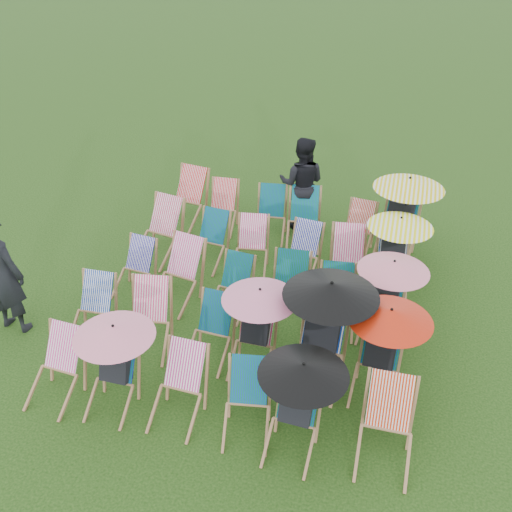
% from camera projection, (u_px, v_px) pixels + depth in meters
% --- Properties ---
extents(ground, '(100.00, 100.00, 0.00)m').
position_uv_depth(ground, '(254.00, 313.00, 8.78)').
color(ground, black).
rests_on(ground, ground).
extents(deckchair_0, '(0.64, 0.85, 0.88)m').
position_uv_depth(deckchair_0, '(54.00, 369.00, 7.13)').
color(deckchair_0, '#956A45').
rests_on(deckchair_0, ground).
extents(deckchair_1, '(0.99, 1.02, 1.17)m').
position_uv_depth(deckchair_1, '(113.00, 365.00, 6.93)').
color(deckchair_1, '#956A45').
rests_on(deckchair_1, ground).
extents(deckchair_2, '(0.62, 0.84, 0.88)m').
position_uv_depth(deckchair_2, '(178.00, 388.00, 6.84)').
color(deckchair_2, '#956A45').
rests_on(deckchair_2, ground).
extents(deckchair_3, '(0.68, 0.86, 0.85)m').
position_uv_depth(deckchair_3, '(247.00, 404.00, 6.66)').
color(deckchair_3, '#956A45').
rests_on(deckchair_3, ground).
extents(deckchair_4, '(1.01, 1.06, 1.20)m').
position_uv_depth(deckchair_4, '(296.00, 406.00, 6.36)').
color(deckchair_4, '#956A45').
rests_on(deckchair_4, ground).
extents(deckchair_5, '(0.62, 0.86, 0.93)m').
position_uv_depth(deckchair_5, '(387.00, 429.00, 6.30)').
color(deckchair_5, '#956A45').
rests_on(deckchair_5, ground).
extents(deckchair_6, '(0.60, 0.82, 0.86)m').
position_uv_depth(deckchair_6, '(91.00, 310.00, 8.14)').
color(deckchair_6, '#956A45').
rests_on(deckchair_6, ground).
extents(deckchair_7, '(0.75, 0.94, 0.93)m').
position_uv_depth(deckchair_7, '(147.00, 320.00, 7.91)').
color(deckchair_7, '#956A45').
rests_on(deckchair_7, ground).
extents(deckchair_8, '(0.62, 0.83, 0.86)m').
position_uv_depth(deckchair_8, '(210.00, 332.00, 7.75)').
color(deckchair_8, '#956A45').
rests_on(deckchair_8, ground).
extents(deckchair_9, '(1.00, 1.04, 1.19)m').
position_uv_depth(deckchair_9, '(255.00, 327.00, 7.51)').
color(deckchair_9, '#956A45').
rests_on(deckchair_9, ground).
extents(deckchair_10, '(1.21, 1.27, 1.44)m').
position_uv_depth(deckchair_10, '(322.00, 330.00, 7.26)').
color(deckchair_10, '#956A45').
rests_on(deckchair_10, ground).
extents(deckchair_11, '(1.04, 1.10, 1.24)m').
position_uv_depth(deckchair_11, '(381.00, 351.00, 7.10)').
color(deckchair_11, '#956A45').
rests_on(deckchair_11, ground).
extents(deckchair_12, '(0.64, 0.82, 0.83)m').
position_uv_depth(deckchair_12, '(134.00, 269.00, 9.08)').
color(deckchair_12, '#956A45').
rests_on(deckchair_12, ground).
extents(deckchair_13, '(0.81, 1.01, 0.97)m').
position_uv_depth(deckchair_13, '(177.00, 274.00, 8.82)').
color(deckchair_13, '#956A45').
rests_on(deckchair_13, ground).
extents(deckchair_14, '(0.64, 0.82, 0.83)m').
position_uv_depth(deckchair_14, '(231.00, 287.00, 8.65)').
color(deckchair_14, '#956A45').
rests_on(deckchair_14, ground).
extents(deckchair_15, '(0.66, 0.89, 0.92)m').
position_uv_depth(deckchair_15, '(289.00, 290.00, 8.51)').
color(deckchair_15, '#956A45').
rests_on(deckchair_15, ground).
extents(deckchair_16, '(0.67, 0.87, 0.88)m').
position_uv_depth(deckchair_16, '(336.00, 301.00, 8.31)').
color(deckchair_16, '#956A45').
rests_on(deckchair_16, ground).
extents(deckchair_17, '(1.00, 1.06, 1.19)m').
position_uv_depth(deckchair_17, '(385.00, 297.00, 8.08)').
color(deckchair_17, '#956A45').
rests_on(deckchair_17, ground).
extents(deckchair_18, '(0.83, 1.04, 1.01)m').
position_uv_depth(deckchair_18, '(158.00, 231.00, 9.91)').
color(deckchair_18, '#956A45').
rests_on(deckchair_18, ground).
extents(deckchair_19, '(0.68, 0.87, 0.87)m').
position_uv_depth(deckchair_19, '(208.00, 240.00, 9.77)').
color(deckchair_19, '#956A45').
rests_on(deckchair_19, ground).
extents(deckchair_20, '(0.68, 0.87, 0.87)m').
position_uv_depth(deckchair_20, '(251.00, 247.00, 9.60)').
color(deckchair_20, '#956A45').
rests_on(deckchair_20, ground).
extents(deckchair_21, '(0.67, 0.85, 0.85)m').
position_uv_depth(deckchair_21, '(301.00, 252.00, 9.46)').
color(deckchair_21, '#956A45').
rests_on(deckchair_21, ground).
extents(deckchair_22, '(0.72, 0.93, 0.94)m').
position_uv_depth(deckchair_22, '(348.00, 261.00, 9.17)').
color(deckchair_22, '#956A45').
rests_on(deckchair_22, ground).
extents(deckchair_23, '(1.03, 1.09, 1.22)m').
position_uv_depth(deckchair_23, '(394.00, 252.00, 9.06)').
color(deckchair_23, '#956A45').
rests_on(deckchair_23, ground).
extents(deckchair_24, '(0.83, 1.04, 1.02)m').
position_uv_depth(deckchair_24, '(185.00, 199.00, 10.93)').
color(deckchair_24, '#956A45').
rests_on(deckchair_24, ground).
extents(deckchair_25, '(0.62, 0.83, 0.87)m').
position_uv_depth(deckchair_25, '(221.00, 207.00, 10.81)').
color(deckchair_25, '#956A45').
rests_on(deckchair_25, ground).
extents(deckchair_26, '(0.68, 0.88, 0.89)m').
position_uv_depth(deckchair_26, '(270.00, 214.00, 10.54)').
color(deckchair_26, '#956A45').
rests_on(deckchair_26, ground).
extents(deckchair_27, '(0.76, 0.96, 0.96)m').
position_uv_depth(deckchair_27, '(304.00, 219.00, 10.32)').
color(deckchair_27, '#956A45').
rests_on(deckchair_27, ground).
extents(deckchair_28, '(0.66, 0.84, 0.84)m').
position_uv_depth(deckchair_28, '(357.00, 229.00, 10.13)').
color(deckchair_28, '#956A45').
rests_on(deckchair_28, ground).
extents(deckchair_29, '(1.21, 1.28, 1.43)m').
position_uv_depth(deckchair_29, '(401.00, 216.00, 9.85)').
color(deckchair_29, '#956A45').
rests_on(deckchair_29, ground).
extents(person_left, '(0.71, 0.50, 1.86)m').
position_uv_depth(person_left, '(2.00, 275.00, 8.01)').
color(person_left, black).
rests_on(person_left, ground).
extents(person_rear, '(0.90, 0.71, 1.79)m').
position_uv_depth(person_rear, '(302.00, 184.00, 10.61)').
color(person_rear, black).
rests_on(person_rear, ground).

